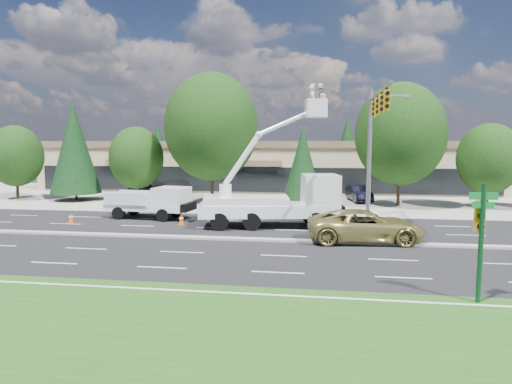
% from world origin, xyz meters
% --- Properties ---
extents(ground, '(140.00, 140.00, 0.00)m').
position_xyz_m(ground, '(0.00, 0.00, 0.00)').
color(ground, black).
rests_on(ground, ground).
extents(concrete_apron, '(140.00, 22.00, 0.01)m').
position_xyz_m(concrete_apron, '(0.00, 20.00, 0.01)').
color(concrete_apron, gray).
rests_on(concrete_apron, ground).
extents(grass_verge, '(140.00, 10.00, 0.01)m').
position_xyz_m(grass_verge, '(0.00, -13.00, 0.01)').
color(grass_verge, '#1A4A15').
rests_on(grass_verge, ground).
extents(road_median, '(120.00, 0.55, 0.12)m').
position_xyz_m(road_median, '(0.00, 0.00, 0.06)').
color(road_median, gray).
rests_on(road_median, ground).
extents(strip_mall, '(50.40, 15.40, 5.50)m').
position_xyz_m(strip_mall, '(0.00, 29.97, 2.83)').
color(strip_mall, tan).
rests_on(strip_mall, ground).
extents(tree_front_a, '(5.02, 5.02, 6.97)m').
position_xyz_m(tree_front_a, '(-22.00, 15.00, 4.08)').
color(tree_front_a, '#332114').
rests_on(tree_front_a, ground).
extents(tree_front_b, '(4.58, 4.58, 9.03)m').
position_xyz_m(tree_front_b, '(-16.00, 15.00, 4.84)').
color(tree_front_b, '#332114').
rests_on(tree_front_b, ground).
extents(tree_front_c, '(4.88, 4.88, 6.77)m').
position_xyz_m(tree_front_c, '(-10.00, 15.00, 3.96)').
color(tree_front_c, '#332114').
rests_on(tree_front_c, ground).
extents(tree_front_d, '(8.25, 8.25, 11.45)m').
position_xyz_m(tree_front_d, '(-3.00, 15.00, 6.70)').
color(tree_front_d, '#332114').
rests_on(tree_front_d, ground).
extents(tree_front_e, '(3.38, 3.38, 6.67)m').
position_xyz_m(tree_front_e, '(5.00, 15.00, 3.57)').
color(tree_front_e, '#332114').
rests_on(tree_front_e, ground).
extents(tree_front_f, '(7.41, 7.41, 10.28)m').
position_xyz_m(tree_front_f, '(13.00, 15.00, 6.01)').
color(tree_front_f, '#332114').
rests_on(tree_front_f, ground).
extents(tree_front_g, '(4.99, 4.99, 6.92)m').
position_xyz_m(tree_front_g, '(20.00, 15.00, 4.05)').
color(tree_front_g, '#332114').
rests_on(tree_front_g, ground).
extents(tree_back_a, '(4.23, 4.23, 8.34)m').
position_xyz_m(tree_back_a, '(-18.00, 42.00, 4.47)').
color(tree_back_a, '#332114').
rests_on(tree_back_a, ground).
extents(tree_back_b, '(5.58, 5.58, 11.00)m').
position_xyz_m(tree_back_b, '(-4.00, 42.00, 5.90)').
color(tree_back_b, '#332114').
rests_on(tree_back_b, ground).
extents(tree_back_c, '(4.56, 4.56, 9.00)m').
position_xyz_m(tree_back_c, '(10.00, 42.00, 4.83)').
color(tree_back_c, '#332114').
rests_on(tree_back_c, ground).
extents(tree_back_d, '(4.78, 4.78, 9.42)m').
position_xyz_m(tree_back_d, '(22.00, 42.00, 5.06)').
color(tree_back_d, '#332114').
rests_on(tree_back_d, ground).
extents(signal_mast, '(2.76, 10.16, 9.00)m').
position_xyz_m(signal_mast, '(10.03, 7.04, 6.06)').
color(signal_mast, gray).
rests_on(signal_mast, ground).
extents(street_sign_pole, '(0.90, 0.44, 4.00)m').
position_xyz_m(street_sign_pole, '(12.00, -8.40, 2.44)').
color(street_sign_pole, '#0B3319').
rests_on(street_sign_pole, ground).
extents(utility_pickup, '(6.09, 2.88, 2.25)m').
position_xyz_m(utility_pickup, '(-5.03, 6.14, 0.93)').
color(utility_pickup, white).
rests_on(utility_pickup, ground).
extents(bucket_truck, '(9.07, 4.18, 8.97)m').
position_xyz_m(bucket_truck, '(4.22, 4.36, 1.95)').
color(bucket_truck, white).
rests_on(bucket_truck, ground).
extents(traffic_cone_a, '(0.40, 0.40, 0.70)m').
position_xyz_m(traffic_cone_a, '(-9.86, 3.64, 0.34)').
color(traffic_cone_a, '#DB5206').
rests_on(traffic_cone_a, ground).
extents(traffic_cone_b, '(0.40, 0.40, 0.70)m').
position_xyz_m(traffic_cone_b, '(-2.35, 4.09, 0.34)').
color(traffic_cone_b, '#DB5206').
rests_on(traffic_cone_b, ground).
extents(traffic_cone_c, '(0.40, 0.40, 0.70)m').
position_xyz_m(traffic_cone_c, '(0.76, 3.32, 0.34)').
color(traffic_cone_c, '#DB5206').
rests_on(traffic_cone_c, ground).
extents(minivan, '(6.46, 3.44, 1.73)m').
position_xyz_m(minivan, '(9.08, 0.60, 0.86)').
color(minivan, '#A4964F').
rests_on(minivan, ground).
extents(parked_car_west, '(2.20, 4.58, 1.51)m').
position_xyz_m(parked_car_west, '(-12.20, 21.00, 0.75)').
color(parked_car_west, black).
rests_on(parked_car_west, ground).
extents(parked_car_east, '(2.36, 4.70, 1.48)m').
position_xyz_m(parked_car_east, '(9.99, 17.80, 0.74)').
color(parked_car_east, black).
rests_on(parked_car_east, ground).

